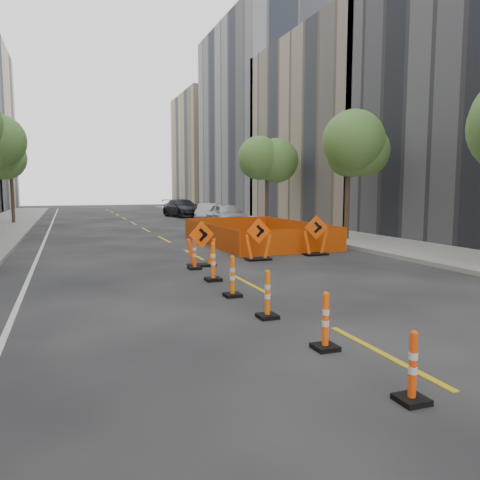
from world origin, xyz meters
name	(u,v)px	position (x,y,z in m)	size (l,w,h in m)	color
ground_plane	(320,321)	(0.00, 0.00, 0.00)	(140.00, 140.00, 0.00)	black
sidewalk_right	(356,239)	(9.00, 12.00, 0.07)	(4.00, 90.00, 0.15)	gray
bld_right_c	(359,132)	(17.00, 23.80, 7.00)	(12.00, 16.00, 14.00)	gray
bld_right_d	(273,121)	(17.00, 40.20, 10.00)	(12.00, 18.00, 20.00)	gray
bld_right_e	(221,152)	(17.00, 58.60, 8.00)	(12.00, 14.00, 16.00)	tan
tree_l_d	(11,162)	(-8.40, 30.00, 4.53)	(2.80, 2.80, 5.95)	#382B1E
tree_r_b	(348,150)	(8.40, 12.00, 4.53)	(2.80, 2.80, 5.95)	#382B1E
tree_r_c	(267,161)	(8.40, 22.00, 4.53)	(2.80, 2.80, 5.95)	#382B1E
channelizer_1	(413,367)	(-0.74, -3.52, 0.46)	(0.36, 0.36, 0.92)	#E73E09
channelizer_2	(326,321)	(-0.76, -1.47, 0.49)	(0.38, 0.38, 0.97)	#F7500A
channelizer_3	(268,294)	(-0.90, 0.57, 0.50)	(0.39, 0.39, 1.00)	#E85B09
channelizer_4	(232,276)	(-0.94, 2.62, 0.51)	(0.40, 0.40, 1.02)	#E35E09
channelizer_5	(213,262)	(-0.80, 4.67, 0.56)	(0.44, 0.44, 1.11)	#FF600A
channelizer_6	(194,254)	(-0.81, 6.71, 0.51)	(0.40, 0.40, 1.02)	#F5480A
chevron_sign_left	(201,244)	(-0.44, 7.22, 0.77)	(1.03, 0.62, 1.55)	#F84C0A
chevron_sign_center	(258,239)	(1.89, 7.80, 0.78)	(1.04, 0.62, 1.56)	#FD500A
chevron_sign_right	(316,235)	(4.51, 8.20, 0.79)	(1.06, 0.63, 1.59)	#D54609
safety_fence	(256,233)	(3.82, 12.79, 0.51)	(4.78, 8.14, 1.02)	#F55A0C
parked_car_near	(227,214)	(5.81, 23.09, 0.81)	(1.91, 4.76, 1.62)	#B3B4B5
parked_car_mid	(208,212)	(6.10, 28.78, 0.71)	(1.50, 4.30, 1.42)	#A8A8AD
parked_car_far	(183,208)	(5.34, 34.33, 0.81)	(2.28, 5.60, 1.62)	black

